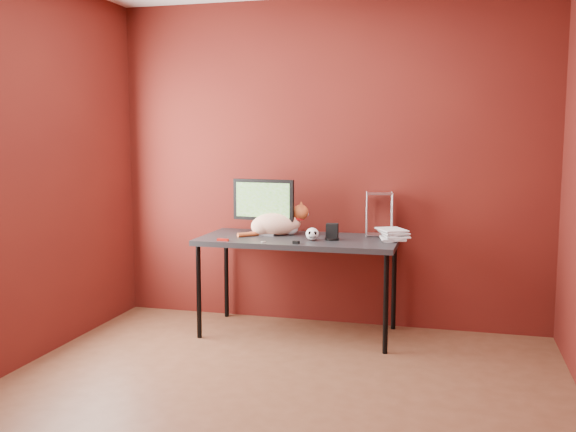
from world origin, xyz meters
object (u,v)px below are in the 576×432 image
(desk, at_px, (299,244))
(monitor, at_px, (263,204))
(skull_mug, at_px, (312,234))
(cat, at_px, (277,223))
(speaker, at_px, (332,232))
(book_stack, at_px, (384,176))

(desk, bearing_deg, monitor, 163.31)
(skull_mug, bearing_deg, desk, 128.65)
(cat, distance_m, speaker, 0.48)
(cat, bearing_deg, speaker, -33.78)
(desk, height_order, skull_mug, skull_mug)
(skull_mug, distance_m, book_stack, 0.68)
(monitor, distance_m, skull_mug, 0.52)
(speaker, relative_size, book_stack, 0.13)
(cat, bearing_deg, book_stack, -21.01)
(cat, xyz_separation_m, speaker, (0.46, -0.13, -0.03))
(monitor, relative_size, speaker, 4.08)
(monitor, xyz_separation_m, book_stack, (0.94, -0.04, 0.24))
(monitor, xyz_separation_m, speaker, (0.57, -0.13, -0.19))
(monitor, bearing_deg, speaker, -6.80)
(book_stack, bearing_deg, speaker, -166.11)
(cat, bearing_deg, skull_mug, -48.72)
(skull_mug, height_order, speaker, speaker)
(speaker, bearing_deg, skull_mug, -159.66)
(speaker, height_order, book_stack, book_stack)
(monitor, height_order, cat, monitor)
(skull_mug, distance_m, speaker, 0.15)
(cat, distance_m, skull_mug, 0.38)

